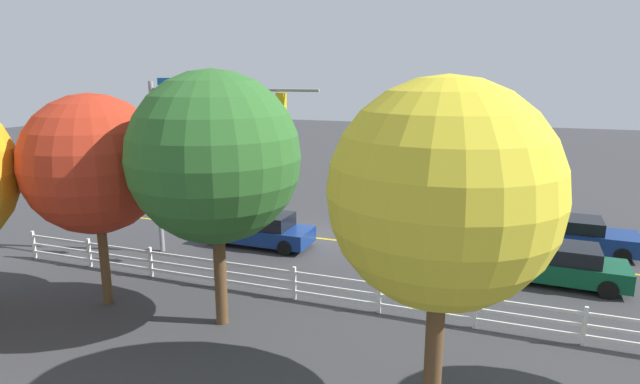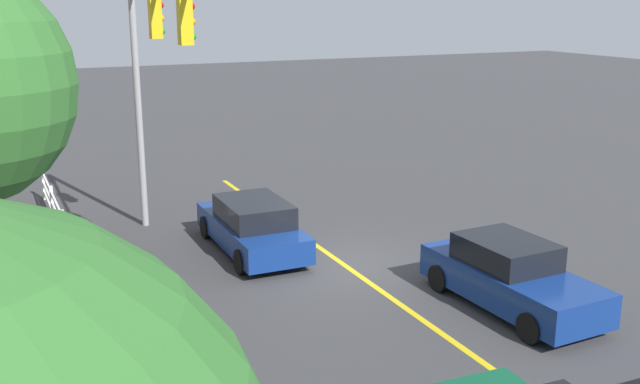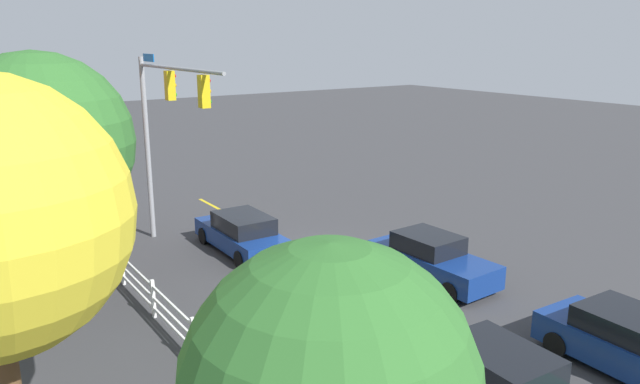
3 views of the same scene
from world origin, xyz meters
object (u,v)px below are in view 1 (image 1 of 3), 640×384
Objects in this scene: tree_2 at (95,164)px; tree_1 at (215,158)px; car_1 at (413,219)px; car_0 at (576,235)px; car_2 at (261,230)px; car_3 at (558,264)px; tree_0 at (443,194)px.

tree_1 is at bearing -178.52° from tree_2.
car_1 is 14.12m from tree_2.
car_1 is 0.67× the size of tree_2.
car_0 is 13.46m from car_2.
car_3 is 12.67m from tree_1.
tree_0 is at bearing -106.78° from car_0.
tree_1 is (10.79, 10.70, 4.33)m from car_0.
car_0 is 1.03× the size of car_1.
car_1 is at bearing -78.27° from tree_0.
car_0 is at bearing -3.08° from car_1.
car_1 is 13.74m from tree_0.
car_1 is 0.98× the size of car_2.
car_2 is 0.68× the size of tree_2.
tree_0 is at bearing 134.70° from car_2.
car_3 is at bearing -179.87° from car_2.
car_1 is 7.13m from car_3.
car_2 is 0.98× the size of car_3.
tree_0 is (-8.64, 8.91, 4.25)m from car_2.
tree_0 is at bearing 72.04° from car_3.
tree_0 is (3.25, 8.82, 4.26)m from car_3.
tree_0 reaches higher than tree_2.
tree_1 is 1.10× the size of tree_2.
car_0 is 15.80m from tree_1.
car_2 is at bearing -106.75° from tree_2.
car_2 is (5.98, 3.89, -0.02)m from car_1.
tree_2 is at bearing 1.48° from tree_1.
tree_2 is (4.23, 0.11, -0.42)m from tree_1.
car_3 is at bearing -36.41° from car_1.
car_1 is 0.61× the size of tree_1.
car_0 is 6.93m from car_1.
car_2 is 0.62× the size of tree_1.
car_2 is at bearing -72.93° from tree_1.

